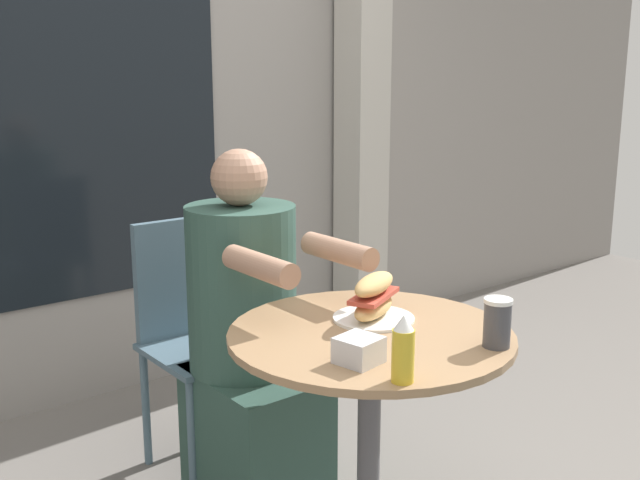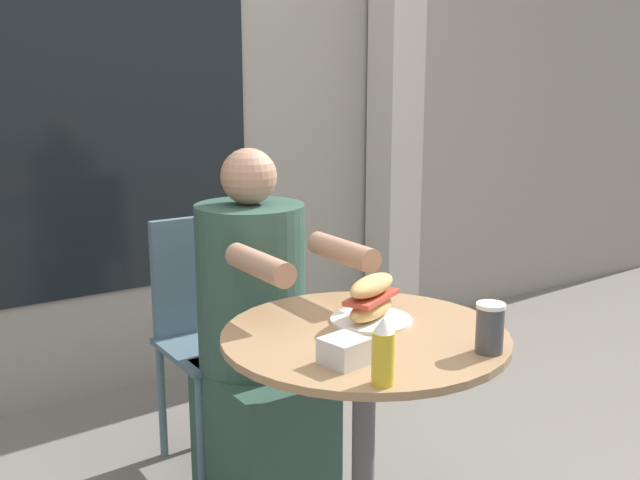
{
  "view_description": "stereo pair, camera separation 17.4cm",
  "coord_description": "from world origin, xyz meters",
  "px_view_note": "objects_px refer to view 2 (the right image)",
  "views": [
    {
      "loc": [
        -1.22,
        -1.32,
        1.37
      ],
      "look_at": [
        0.0,
        0.2,
        0.93
      ],
      "focal_mm": 42.0,
      "sensor_mm": 36.0,
      "label": 1
    },
    {
      "loc": [
        -1.08,
        -1.42,
        1.37
      ],
      "look_at": [
        0.0,
        0.2,
        0.93
      ],
      "focal_mm": 42.0,
      "sensor_mm": 36.0,
      "label": 2
    }
  ],
  "objects_px": {
    "cafe_table": "(364,404)",
    "condiment_bottle": "(383,352)",
    "diner_chair": "(210,317)",
    "seated_diner": "(258,354)",
    "sandwich_on_plate": "(372,301)",
    "drink_cup": "(490,328)"
  },
  "relations": [
    {
      "from": "cafe_table",
      "to": "condiment_bottle",
      "type": "distance_m",
      "value": 0.41
    },
    {
      "from": "cafe_table",
      "to": "diner_chair",
      "type": "relative_size",
      "value": 0.84
    },
    {
      "from": "cafe_table",
      "to": "diner_chair",
      "type": "bearing_deg",
      "value": 90.54
    },
    {
      "from": "cafe_table",
      "to": "condiment_bottle",
      "type": "height_order",
      "value": "condiment_bottle"
    },
    {
      "from": "seated_diner",
      "to": "condiment_bottle",
      "type": "distance_m",
      "value": 0.89
    },
    {
      "from": "cafe_table",
      "to": "sandwich_on_plate",
      "type": "xyz_separation_m",
      "value": [
        0.07,
        0.06,
        0.25
      ]
    },
    {
      "from": "drink_cup",
      "to": "condiment_bottle",
      "type": "bearing_deg",
      "value": -178.77
    },
    {
      "from": "diner_chair",
      "to": "condiment_bottle",
      "type": "xyz_separation_m",
      "value": [
        -0.15,
        -1.17,
        0.28
      ]
    },
    {
      "from": "sandwich_on_plate",
      "to": "seated_diner",
      "type": "bearing_deg",
      "value": 98.92
    },
    {
      "from": "seated_diner",
      "to": "condiment_bottle",
      "type": "xyz_separation_m",
      "value": [
        -0.15,
        -0.82,
        0.3
      ]
    },
    {
      "from": "cafe_table",
      "to": "drink_cup",
      "type": "height_order",
      "value": "drink_cup"
    },
    {
      "from": "diner_chair",
      "to": "seated_diner",
      "type": "xyz_separation_m",
      "value": [
        -0.0,
        -0.35,
        -0.03
      ]
    },
    {
      "from": "sandwich_on_plate",
      "to": "drink_cup",
      "type": "height_order",
      "value": "sandwich_on_plate"
    },
    {
      "from": "condiment_bottle",
      "to": "drink_cup",
      "type": "bearing_deg",
      "value": 1.23
    },
    {
      "from": "seated_diner",
      "to": "sandwich_on_plate",
      "type": "bearing_deg",
      "value": 99.08
    },
    {
      "from": "cafe_table",
      "to": "drink_cup",
      "type": "bearing_deg",
      "value": -59.11
    },
    {
      "from": "sandwich_on_plate",
      "to": "condiment_bottle",
      "type": "relative_size",
      "value": 1.46
    },
    {
      "from": "cafe_table",
      "to": "seated_diner",
      "type": "xyz_separation_m",
      "value": [
        -0.01,
        0.55,
        -0.04
      ]
    },
    {
      "from": "seated_diner",
      "to": "condiment_bottle",
      "type": "relative_size",
      "value": 7.76
    },
    {
      "from": "drink_cup",
      "to": "condiment_bottle",
      "type": "relative_size",
      "value": 0.81
    },
    {
      "from": "cafe_table",
      "to": "condiment_bottle",
      "type": "relative_size",
      "value": 4.95
    },
    {
      "from": "seated_diner",
      "to": "cafe_table",
      "type": "bearing_deg",
      "value": 91.09
    }
  ]
}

